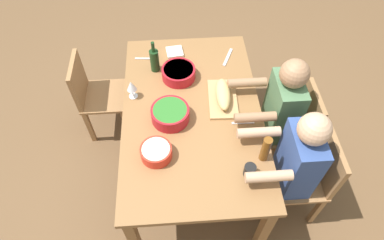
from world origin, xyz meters
TOP-DOWN VIEW (x-y plane):
  - ground_plane at (0.00, 0.00)m, footprint 8.00×8.00m
  - dining_table at (0.00, 0.00)m, footprint 1.72×1.06m
  - chair_near_center at (0.00, -0.85)m, footprint 0.40×0.40m
  - diner_near_center at (0.00, -0.67)m, footprint 0.41×0.53m
  - chair_far_right at (0.47, 0.85)m, footprint 0.40×0.40m
  - chair_near_left at (-0.47, -0.85)m, footprint 0.40×0.40m
  - diner_near_left at (-0.47, -0.67)m, footprint 0.41×0.53m
  - serving_bowl_greens at (-0.06, 0.17)m, footprint 0.29×0.29m
  - serving_bowl_fruit at (0.37, 0.08)m, footprint 0.28×0.28m
  - serving_bowl_pasta at (-0.38, 0.27)m, footprint 0.22×0.22m
  - cutting_board at (0.10, -0.25)m, footprint 0.41×0.24m
  - bread_loaf at (0.10, -0.25)m, footprint 0.32×0.12m
  - wine_bottle at (0.48, 0.28)m, footprint 0.08×0.08m
  - beer_bottle at (-0.44, -0.46)m, footprint 0.06×0.06m
  - wine_glass at (0.18, 0.45)m, footprint 0.08×0.08m
  - fork_near_center at (-0.14, -0.37)m, footprint 0.02×0.17m
  - fork_far_right at (0.61, 0.37)m, footprint 0.03×0.17m
  - cup_near_left at (-0.56, -0.34)m, footprint 0.08×0.08m
  - carving_knife at (0.58, -0.35)m, footprint 0.22×0.12m
  - napkin_stack at (0.67, 0.11)m, footprint 0.16×0.16m

SIDE VIEW (x-z plane):
  - ground_plane at x=0.00m, z-range 0.00..0.00m
  - chair_near_center at x=0.00m, z-range 0.06..0.91m
  - chair_far_right at x=0.47m, z-range 0.06..0.91m
  - chair_near_left at x=-0.47m, z-range 0.06..0.91m
  - dining_table at x=0.00m, z-range 0.29..1.03m
  - diner_near_center at x=0.00m, z-range 0.10..1.30m
  - diner_near_left at x=-0.47m, z-range 0.10..1.30m
  - fork_near_center at x=-0.14m, z-range 0.74..0.75m
  - fork_far_right at x=0.61m, z-range 0.74..0.75m
  - carving_knife at x=0.58m, z-range 0.74..0.75m
  - cutting_board at x=0.10m, z-range 0.74..0.76m
  - napkin_stack at x=0.67m, z-range 0.74..0.76m
  - cup_near_left at x=-0.56m, z-range 0.74..0.83m
  - serving_bowl_pasta at x=-0.38m, z-range 0.75..0.84m
  - serving_bowl_fruit at x=0.37m, z-range 0.75..0.84m
  - serving_bowl_greens at x=-0.06m, z-range 0.75..0.85m
  - bread_loaf at x=0.10m, z-range 0.76..0.85m
  - wine_bottle at x=0.48m, z-range 0.70..0.99m
  - beer_bottle at x=-0.44m, z-range 0.74..0.96m
  - wine_glass at x=0.18m, z-range 0.77..0.94m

